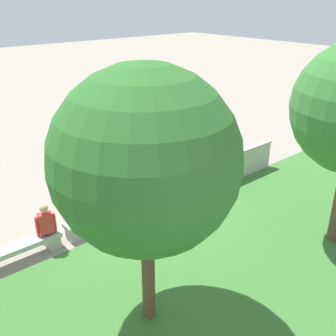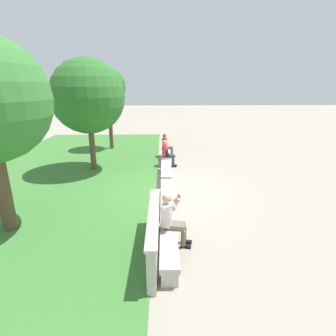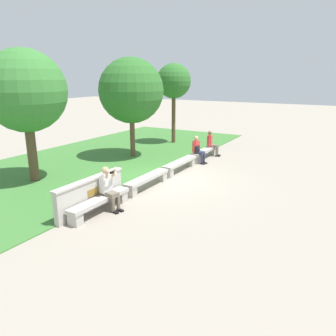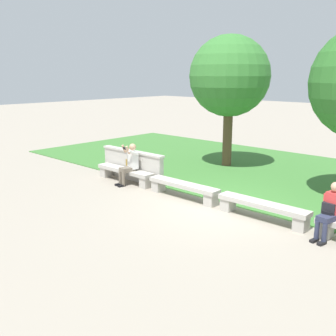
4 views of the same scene
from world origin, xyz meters
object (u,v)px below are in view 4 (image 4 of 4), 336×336
object	(u,v)px
bench_mid	(262,208)
backpack	(329,211)
bench_main	(125,173)
person_photographer	(130,162)
tree_right_background	(230,77)
bench_near	(183,188)
person_distant	(331,210)

from	to	relation	value
bench_mid	backpack	bearing A→B (deg)	-0.80
bench_main	person_photographer	distance (m)	0.55
bench_main	bench_mid	xyz separation A→B (m)	(5.09, 0.00, 0.00)
backpack	tree_right_background	world-z (taller)	tree_right_background
bench_main	bench_near	world-z (taller)	same
person_distant	person_photographer	bearing A→B (deg)	-179.90
bench_near	tree_right_background	bearing A→B (deg)	108.96
bench_near	person_photographer	size ratio (longest dim) A/B	1.79
bench_mid	person_distant	xyz separation A→B (m)	(1.64, -0.06, 0.36)
bench_near	bench_mid	size ratio (longest dim) A/B	1.00
person_photographer	tree_right_background	size ratio (longest dim) A/B	0.27
bench_near	person_distant	size ratio (longest dim) A/B	1.87
bench_mid	backpack	xyz separation A→B (m)	(1.60, -0.02, 0.32)
bench_main	bench_near	bearing A→B (deg)	0.00
bench_near	backpack	distance (m)	4.16
tree_right_background	bench_mid	bearing A→B (deg)	-46.69
bench_main	backpack	xyz separation A→B (m)	(6.69, -0.02, 0.32)
bench_mid	person_distant	size ratio (longest dim) A/B	1.87
bench_main	tree_right_background	xyz separation A→B (m)	(1.09, 4.25, 3.07)
person_distant	backpack	distance (m)	0.08
bench_near	person_photographer	xyz separation A→B (m)	(-2.21, -0.08, 0.43)
bench_main	person_distant	bearing A→B (deg)	-0.55
bench_mid	backpack	distance (m)	1.63
bench_near	person_photographer	distance (m)	2.25
person_photographer	person_distant	size ratio (longest dim) A/B	1.05
person_photographer	backpack	distance (m)	6.35
bench_main	tree_right_background	world-z (taller)	tree_right_background
person_photographer	person_distant	xyz separation A→B (m)	(6.39, 0.01, -0.06)
bench_main	tree_right_background	size ratio (longest dim) A/B	0.48
bench_mid	person_photographer	distance (m)	4.77
bench_mid	tree_right_background	distance (m)	6.59
bench_main	person_distant	distance (m)	6.74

